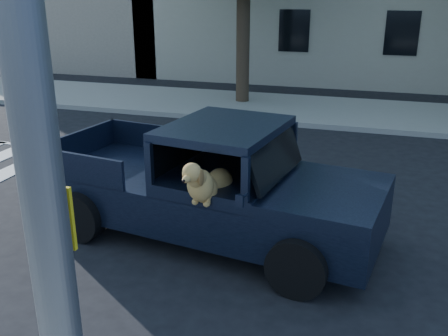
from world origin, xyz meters
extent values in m
plane|color=black|center=(0.00, 0.00, 0.00)|extent=(120.00, 120.00, 0.00)
cube|color=gray|center=(0.00, 9.20, 0.07)|extent=(60.00, 4.00, 0.15)
cylinder|color=#332619|center=(-4.00, 9.60, 2.20)|extent=(0.44, 0.44, 4.40)
cube|color=black|center=(-1.90, 0.19, 0.63)|extent=(5.41, 2.70, 0.66)
cube|color=black|center=(-0.08, -0.07, 1.04)|extent=(1.76, 2.18, 0.16)
cube|color=black|center=(-1.65, 0.15, 1.79)|extent=(1.80, 2.11, 0.12)
cube|color=black|center=(-0.86, 0.04, 1.44)|extent=(0.49, 1.73, 0.56)
cube|color=black|center=(-1.52, -0.32, 0.82)|extent=(0.62, 0.62, 0.38)
cube|color=black|center=(-1.04, -1.19, 1.27)|extent=(0.11, 0.06, 0.16)
cube|color=yellow|center=(-1.45, -4.06, 2.28)|extent=(0.18, 0.03, 0.45)
camera|label=1|loc=(0.46, -6.57, 3.69)|focal=40.00mm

